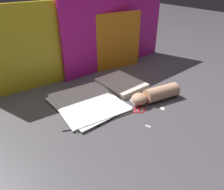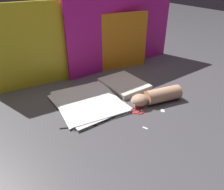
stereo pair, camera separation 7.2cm
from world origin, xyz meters
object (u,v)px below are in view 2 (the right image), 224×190
Objects in this scene: paper_stack at (88,102)px; scissors at (137,108)px; book_closed at (124,84)px; hand_forearm at (157,96)px.

paper_stack is 2.54× the size of scissors.
paper_stack reaches higher than scissors.
paper_stack is 0.24m from scissors.
book_closed is 0.23m from hand_forearm.
book_closed is 0.24m from scissors.
book_closed is at bearing 100.72° from hand_forearm.
hand_forearm is (0.12, -0.00, 0.03)m from scissors.
book_closed is 1.80× the size of scissors.
scissors is (-0.08, -0.23, -0.01)m from book_closed.
book_closed is at bearing 70.83° from scissors.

